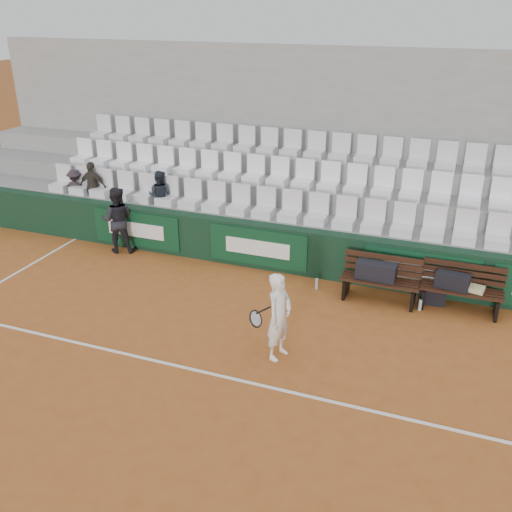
{
  "coord_description": "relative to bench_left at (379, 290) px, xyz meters",
  "views": [
    {
      "loc": [
        3.71,
        -6.68,
        5.37
      ],
      "look_at": [
        0.3,
        2.4,
        1.0
      ],
      "focal_mm": 40.0,
      "sensor_mm": 36.0,
      "label": 1
    }
  ],
  "objects": [
    {
      "name": "ball_kid",
      "position": [
        -6.06,
        0.31,
        0.55
      ],
      "size": [
        0.91,
        0.82,
        1.55
      ],
      "primitive_type": "imported",
      "rotation": [
        0.0,
        0.0,
        3.51
      ],
      "color": "black",
      "rests_on": "ground"
    },
    {
      "name": "court_baseline",
      "position": [
        -2.5,
        -3.33,
        -0.22
      ],
      "size": [
        18.0,
        0.06,
        0.01
      ],
      "primitive_type": "cube",
      "color": "white",
      "rests_on": "ground"
    },
    {
      "name": "water_bottle_far",
      "position": [
        0.8,
        -0.1,
        -0.11
      ],
      "size": [
        0.06,
        0.06,
        0.22
      ],
      "primitive_type": "cylinder",
      "color": "#B1C3C8",
      "rests_on": "ground"
    },
    {
      "name": "tennis_player",
      "position": [
        -1.23,
        -2.48,
        0.52
      ],
      "size": [
        0.73,
        0.61,
        1.49
      ],
      "color": "white",
      "rests_on": "ground"
    },
    {
      "name": "sports_bag_left",
      "position": [
        -0.1,
        0.04,
        0.39
      ],
      "size": [
        0.77,
        0.35,
        0.32
      ],
      "primitive_type": "cube",
      "rotation": [
        0.0,
        0.0,
        -0.04
      ],
      "color": "black",
      "rests_on": "bench_left"
    },
    {
      "name": "sports_bag_right",
      "position": [
        1.3,
        0.15,
        0.37
      ],
      "size": [
        0.65,
        0.37,
        0.28
      ],
      "primitive_type": "cube",
      "rotation": [
        0.0,
        0.0,
        -0.14
      ],
      "color": "black",
      "rests_on": "bench_right"
    },
    {
      "name": "bench_right",
      "position": [
        1.48,
        0.15,
        0.0
      ],
      "size": [
        1.5,
        0.56,
        0.45
      ],
      "primitive_type": "cube",
      "color": "black",
      "rests_on": "ground"
    },
    {
      "name": "seat_row_front",
      "position": [
        -2.5,
        1.12,
        1.09
      ],
      "size": [
        11.9,
        0.44,
        0.63
      ],
      "primitive_type": "cube",
      "color": "silver",
      "rests_on": "grandstand_tier_front"
    },
    {
      "name": "spectator_c",
      "position": [
        -5.41,
        1.17,
        1.39
      ],
      "size": [
        0.64,
        0.52,
        1.22
      ],
      "primitive_type": "imported",
      "rotation": [
        0.0,
        0.0,
        3.24
      ],
      "color": "#1F252F",
      "rests_on": "grandstand_tier_front"
    },
    {
      "name": "seat_row_back",
      "position": [
        -2.5,
        3.02,
        1.99
      ],
      "size": [
        11.9,
        0.44,
        0.63
      ],
      "primitive_type": "cube",
      "color": "silver",
      "rests_on": "grandstand_tier_back"
    },
    {
      "name": "spectator_a",
      "position": [
        -7.8,
        1.17,
        1.28
      ],
      "size": [
        0.68,
        0.42,
        1.01
      ],
      "primitive_type": "imported",
      "rotation": [
        0.0,
        0.0,
        3.22
      ],
      "color": "#282026",
      "rests_on": "grandstand_tier_front"
    },
    {
      "name": "spectator_b",
      "position": [
        -7.27,
        1.17,
        1.4
      ],
      "size": [
        0.75,
        0.35,
        1.25
      ],
      "primitive_type": "imported",
      "rotation": [
        0.0,
        0.0,
        3.2
      ],
      "color": "#35302A",
      "rests_on": "grandstand_tier_front"
    },
    {
      "name": "towel",
      "position": [
        1.7,
        0.16,
        0.27
      ],
      "size": [
        0.39,
        0.31,
        0.1
      ],
      "primitive_type": "cube",
      "rotation": [
        0.0,
        0.0,
        -0.19
      ],
      "color": "#CDC684",
      "rests_on": "bench_right"
    },
    {
      "name": "bench_left",
      "position": [
        0.0,
        0.0,
        0.0
      ],
      "size": [
        1.5,
        0.56,
        0.45
      ],
      "primitive_type": "cube",
      "color": "#361B10",
      "rests_on": "ground"
    },
    {
      "name": "grandstand_rear_wall",
      "position": [
        -2.5,
        3.82,
        1.98
      ],
      "size": [
        18.0,
        0.3,
        4.4
      ],
      "primitive_type": "cube",
      "color": "#979794",
      "rests_on": "ground"
    },
    {
      "name": "grandstand_tier_front",
      "position": [
        -2.5,
        1.29,
        0.28
      ],
      "size": [
        18.0,
        0.95,
        1.0
      ],
      "primitive_type": "cube",
      "color": "gray",
      "rests_on": "ground"
    },
    {
      "name": "seat_row_mid",
      "position": [
        -2.5,
        2.07,
        1.54
      ],
      "size": [
        11.9,
        0.44,
        0.63
      ],
      "primitive_type": "cube",
      "color": "white",
      "rests_on": "grandstand_tier_mid"
    },
    {
      "name": "grandstand_tier_mid",
      "position": [
        -2.5,
        2.24,
        0.5
      ],
      "size": [
        18.0,
        0.95,
        1.45
      ],
      "primitive_type": "cube",
      "color": "gray",
      "rests_on": "ground"
    },
    {
      "name": "grandstand_tier_back",
      "position": [
        -2.5,
        3.19,
        0.72
      ],
      "size": [
        18.0,
        0.95,
        1.9
      ],
      "primitive_type": "cube",
      "color": "gray",
      "rests_on": "ground"
    },
    {
      "name": "sports_bag_ground",
      "position": [
        0.98,
        0.3,
        -0.07
      ],
      "size": [
        0.52,
        0.34,
        0.31
      ],
      "primitive_type": "cube",
      "rotation": [
        0.0,
        0.0,
        0.07
      ],
      "color": "black",
      "rests_on": "ground"
    },
    {
      "name": "back_barrier",
      "position": [
        -2.43,
        0.66,
        0.28
      ],
      "size": [
        18.0,
        0.34,
        1.0
      ],
      "color": "#10311E",
      "rests_on": "ground"
    },
    {
      "name": "ground",
      "position": [
        -2.5,
        -3.33,
        -0.23
      ],
      "size": [
        80.0,
        80.0,
        0.0
      ],
      "primitive_type": "plane",
      "color": "#AA5A26",
      "rests_on": "ground"
    },
    {
      "name": "water_bottle_near",
      "position": [
        -1.26,
        0.06,
        -0.11
      ],
      "size": [
        0.06,
        0.06,
        0.23
      ],
      "primitive_type": "cylinder",
      "color": "silver",
      "rests_on": "ground"
    }
  ]
}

